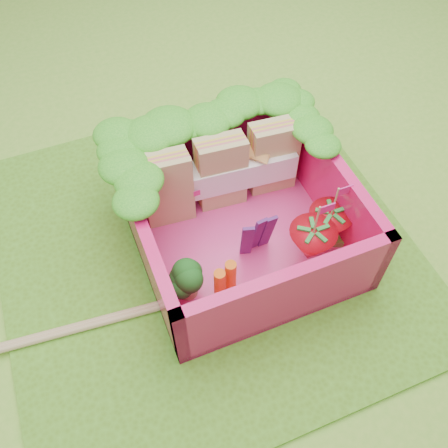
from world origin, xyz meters
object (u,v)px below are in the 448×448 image
at_px(sandwich_stack, 222,172).
at_px(chopsticks, 70,330).
at_px(strawberry_left, 310,245).
at_px(broccoli, 186,276).
at_px(bento_box, 241,216).
at_px(strawberry_right, 328,226).

height_order(sandwich_stack, chopsticks, sandwich_stack).
bearing_deg(strawberry_left, sandwich_stack, 116.17).
distance_m(broccoli, chopsticks, 0.75).
bearing_deg(bento_box, strawberry_right, -24.30).
distance_m(strawberry_right, chopsticks, 1.69).
relative_size(strawberry_left, chopsticks, 0.22).
height_order(sandwich_stack, broccoli, sandwich_stack).
xyz_separation_m(sandwich_stack, strawberry_right, (0.49, -0.57, -0.13)).
bearing_deg(strawberry_left, broccoli, 175.87).
distance_m(bento_box, chopsticks, 1.23).
distance_m(bento_box, broccoli, 0.53).
relative_size(bento_box, strawberry_left, 2.45).
xyz_separation_m(bento_box, strawberry_left, (0.33, -0.31, -0.07)).
distance_m(bento_box, strawberry_left, 0.46).
bearing_deg(strawberry_right, bento_box, 155.70).
distance_m(sandwich_stack, strawberry_left, 0.74).
relative_size(bento_box, sandwich_stack, 1.22).
xyz_separation_m(strawberry_left, strawberry_right, (0.17, 0.09, -0.01)).
height_order(strawberry_right, chopsticks, strawberry_right).
bearing_deg(strawberry_right, sandwich_stack, 131.03).
distance_m(broccoli, strawberry_left, 0.79).
height_order(broccoli, strawberry_right, strawberry_right).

